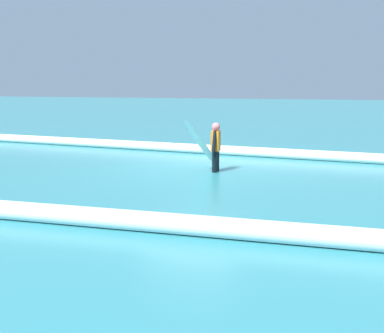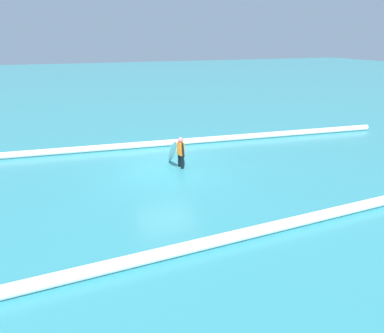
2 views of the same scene
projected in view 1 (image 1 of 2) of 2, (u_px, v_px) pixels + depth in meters
ground_plane at (192, 169)px, 14.02m from camera, size 133.05×133.05×0.00m
surfer at (216, 145)px, 13.57m from camera, size 0.23×0.67×1.30m
surfboard at (202, 144)px, 13.66m from camera, size 0.55×1.93×1.48m
wave_crest_foreground at (267, 153)px, 16.30m from camera, size 22.94×2.13×0.31m
wave_crest_midground at (36, 212)px, 8.67m from camera, size 15.34×1.07×0.32m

